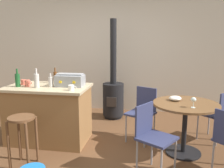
{
  "coord_description": "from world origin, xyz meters",
  "views": [
    {
      "loc": [
        1.05,
        -3.21,
        1.7
      ],
      "look_at": [
        0.44,
        0.37,
        0.99
      ],
      "focal_mm": 38.85,
      "sensor_mm": 36.0,
      "label": 1
    }
  ],
  "objects": [
    {
      "name": "bottle_0",
      "position": [
        -0.72,
        0.24,
        1.04
      ],
      "size": [
        0.08,
        0.08,
        0.3
      ],
      "color": "#B7B2AD",
      "rests_on": "kitchen_island"
    },
    {
      "name": "folding_chair_left",
      "position": [
        0.91,
        0.64,
        0.52
      ],
      "size": [
        0.53,
        0.53,
        0.88
      ],
      "color": "navy",
      "rests_on": "ground_plane"
    },
    {
      "name": "wood_stove",
      "position": [
        0.25,
        1.69,
        0.52
      ],
      "size": [
        0.44,
        0.45,
        2.06
      ],
      "color": "black",
      "rests_on": "ground_plane"
    },
    {
      "name": "kitchen_island",
      "position": [
        -0.6,
        0.36,
        0.46
      ],
      "size": [
        1.32,
        0.79,
        0.92
      ],
      "color": "olive",
      "rests_on": "ground_plane"
    },
    {
      "name": "toolbox",
      "position": [
        -0.25,
        0.43,
        1.02
      ],
      "size": [
        0.44,
        0.28,
        0.2
      ],
      "color": "gray",
      "rests_on": "kitchen_island"
    },
    {
      "name": "bottle_3",
      "position": [
        -0.53,
        0.32,
        1.01
      ],
      "size": [
        0.07,
        0.07,
        0.21
      ],
      "color": "#B7B2AD",
      "rests_on": "kitchen_island"
    },
    {
      "name": "back_wall",
      "position": [
        0.0,
        2.32,
        1.35
      ],
      "size": [
        8.0,
        0.1,
        2.7
      ],
      "primitive_type": "cube",
      "color": "beige",
      "rests_on": "ground_plane"
    },
    {
      "name": "cup_0",
      "position": [
        -1.04,
        0.42,
        0.96
      ],
      "size": [
        0.12,
        0.09,
        0.08
      ],
      "color": "#DB6651",
      "rests_on": "kitchen_island"
    },
    {
      "name": "ground_plane",
      "position": [
        0.0,
        0.0,
        0.0
      ],
      "size": [
        8.8,
        8.8,
        0.0
      ],
      "primitive_type": "plane",
      "color": "brown"
    },
    {
      "name": "wooden_stool",
      "position": [
        -0.61,
        -0.46,
        0.5
      ],
      "size": [
        0.34,
        0.34,
        0.68
      ],
      "color": "brown",
      "rests_on": "ground_plane"
    },
    {
      "name": "folding_chair_far",
      "position": [
        2.11,
        0.78,
        0.5
      ],
      "size": [
        0.57,
        0.57,
        0.85
      ],
      "color": "navy",
      "rests_on": "ground_plane"
    },
    {
      "name": "cup_2",
      "position": [
        -0.12,
        0.12,
        0.96
      ],
      "size": [
        0.12,
        0.09,
        0.08
      ],
      "color": "white",
      "rests_on": "kitchen_island"
    },
    {
      "name": "serving_bowl",
      "position": [
        1.4,
        0.39,
        0.8
      ],
      "size": [
        0.18,
        0.18,
        0.07
      ],
      "primitive_type": "ellipsoid",
      "color": "white",
      "rests_on": "dining_table"
    },
    {
      "name": "dining_table",
      "position": [
        1.54,
        0.26,
        0.58
      ],
      "size": [
        0.94,
        0.94,
        0.77
      ],
      "color": "black",
      "rests_on": "ground_plane"
    },
    {
      "name": "bottle_1",
      "position": [
        -1.04,
        0.24,
        1.03
      ],
      "size": [
        0.07,
        0.07,
        0.29
      ],
      "color": "#194C23",
      "rests_on": "kitchen_island"
    },
    {
      "name": "cup_1",
      "position": [
        -0.91,
        0.3,
        0.97
      ],
      "size": [
        0.12,
        0.08,
        0.1
      ],
      "color": "#DB6651",
      "rests_on": "kitchen_island"
    },
    {
      "name": "bottle_2",
      "position": [
        -0.58,
        0.63,
        1.03
      ],
      "size": [
        0.06,
        0.06,
        0.27
      ],
      "color": "#603314",
      "rests_on": "kitchen_island"
    },
    {
      "name": "wine_glass",
      "position": [
        1.6,
        0.05,
        0.87
      ],
      "size": [
        0.07,
        0.07,
        0.14
      ],
      "color": "silver",
      "rests_on": "dining_table"
    },
    {
      "name": "folding_chair_right",
      "position": [
        1.07,
        -0.35,
        0.53
      ],
      "size": [
        0.55,
        0.55,
        0.88
      ],
      "color": "navy",
      "rests_on": "ground_plane"
    }
  ]
}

